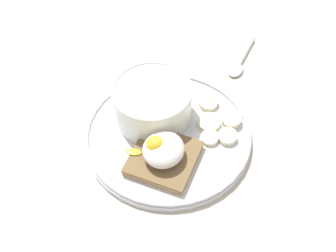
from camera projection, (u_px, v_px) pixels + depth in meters
ground_plane at (168, 142)px, 72.24cm from camera, size 120.00×120.00×2.00cm
plate at (168, 135)px, 70.83cm from camera, size 25.36×25.36×1.60cm
oatmeal_bowl at (152, 102)px, 70.60cm from camera, size 12.13×12.13×6.07cm
toast_slice at (164, 158)px, 67.06cm from camera, size 9.35×9.35×1.30cm
poached_egg at (162, 149)px, 65.32cm from camera, size 6.29×8.38×3.78cm
banana_slice_front at (228, 137)px, 69.65cm from camera, size 3.66×3.59×1.35cm
banana_slice_left at (209, 123)px, 71.41cm from camera, size 4.79×4.80×1.05cm
banana_slice_back at (232, 119)px, 71.47cm from camera, size 3.61×3.45×1.84cm
banana_slice_right at (208, 102)px, 73.88cm from camera, size 4.07×3.99×1.55cm
banana_slice_inner at (210, 138)px, 69.62cm from camera, size 3.50×3.46×1.15cm
spoon at (240, 62)px, 81.22cm from camera, size 10.78×2.71×0.80cm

